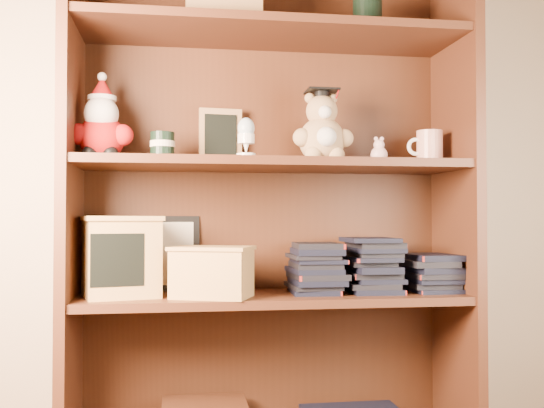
{
  "coord_description": "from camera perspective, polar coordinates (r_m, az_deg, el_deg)",
  "views": [
    {
      "loc": [
        -0.44,
        -0.59,
        0.77
      ],
      "look_at": [
        -0.16,
        1.3,
        0.82
      ],
      "focal_mm": 42.0,
      "sensor_mm": 36.0,
      "label": 1
    }
  ],
  "objects": [
    {
      "name": "book_stack_left",
      "position": [
        1.94,
        3.79,
        -5.63
      ],
      "size": [
        0.14,
        0.2,
        0.16
      ],
      "color": "black",
      "rests_on": "shelf_lower"
    },
    {
      "name": "book_stack_mid",
      "position": [
        1.99,
        8.89,
        -5.29
      ],
      "size": [
        0.14,
        0.2,
        0.18
      ],
      "color": "black",
      "rests_on": "shelf_lower"
    },
    {
      "name": "santa_plush",
      "position": [
        1.92,
        -15.04,
        6.79
      ],
      "size": [
        0.18,
        0.13,
        0.26
      ],
      "color": "#A50F0F",
      "rests_on": "shelf_upper"
    },
    {
      "name": "treats_box",
      "position": [
        1.9,
        -13.41,
        -4.54
      ],
      "size": [
        0.26,
        0.26,
        0.23
      ],
      "color": "tan",
      "rests_on": "shelf_lower"
    },
    {
      "name": "shelf_upper",
      "position": [
        1.92,
        -0.0,
        3.51
      ],
      "size": [
        1.14,
        0.33,
        0.02
      ],
      "color": "#4A2515",
      "rests_on": "ground"
    },
    {
      "name": "teachers_tin",
      "position": [
        1.9,
        -9.8,
        5.19
      ],
      "size": [
        0.07,
        0.07,
        0.08
      ],
      "color": "black",
      "rests_on": "shelf_upper"
    },
    {
      "name": "bookcase",
      "position": [
        1.96,
        -0.29,
        -1.24
      ],
      "size": [
        1.2,
        0.35,
        1.6
      ],
      "color": "#4A2515",
      "rests_on": "ground"
    },
    {
      "name": "pink_figurine",
      "position": [
        2.0,
        9.57,
        4.58
      ],
      "size": [
        0.05,
        0.05,
        0.08
      ],
      "color": "beige",
      "rests_on": "shelf_upper"
    },
    {
      "name": "chalkboard_plaque",
      "position": [
        2.03,
        -4.64,
        5.99
      ],
      "size": [
        0.14,
        0.08,
        0.17
      ],
      "color": "#9E7547",
      "rests_on": "shelf_upper"
    },
    {
      "name": "book_stack_right",
      "position": [
        2.05,
        13.93,
        -6.04
      ],
      "size": [
        0.14,
        0.2,
        0.11
      ],
      "color": "black",
      "rests_on": "shelf_lower"
    },
    {
      "name": "teacher_mug",
      "position": [
        2.06,
        13.88,
        4.98
      ],
      "size": [
        0.11,
        0.08,
        0.1
      ],
      "color": "silver",
      "rests_on": "shelf_upper"
    },
    {
      "name": "certificate_frame",
      "position": [
        2.03,
        -9.19,
        -4.37
      ],
      "size": [
        0.19,
        0.05,
        0.23
      ],
      "color": "black",
      "rests_on": "shelf_lower"
    },
    {
      "name": "pencils_box",
      "position": [
        1.83,
        -5.39,
        -6.04
      ],
      "size": [
        0.26,
        0.23,
        0.15
      ],
      "color": "tan",
      "rests_on": "shelf_lower"
    },
    {
      "name": "shelf_lower",
      "position": [
        1.93,
        -0.0,
        -8.43
      ],
      "size": [
        1.14,
        0.33,
        0.02
      ],
      "color": "#4A2515",
      "rests_on": "ground"
    },
    {
      "name": "egg_cup",
      "position": [
        1.84,
        -2.33,
        6.08
      ],
      "size": [
        0.06,
        0.06,
        0.12
      ],
      "color": "white",
      "rests_on": "shelf_upper"
    },
    {
      "name": "grad_teddy_bear",
      "position": [
        1.95,
        4.53,
        6.34
      ],
      "size": [
        0.19,
        0.16,
        0.23
      ],
      "color": "tan",
      "rests_on": "shelf_upper"
    }
  ]
}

